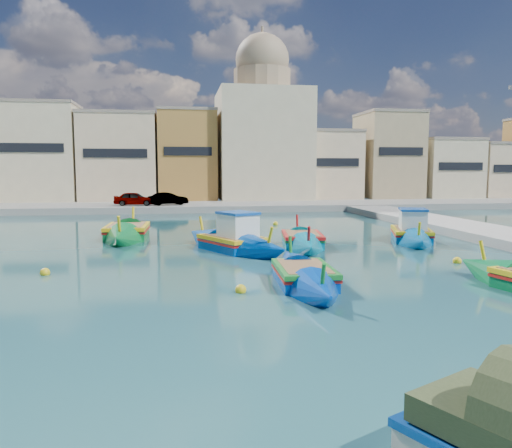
{
  "coord_description": "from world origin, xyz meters",
  "views": [
    {
      "loc": [
        0.5,
        -16.51,
        3.89
      ],
      "look_at": [
        4.0,
        6.0,
        1.4
      ],
      "focal_mm": 35.0,
      "sensor_mm": 36.0,
      "label": 1
    }
  ],
  "objects_px": {
    "luzzu_blue_cabin": "(233,243)",
    "luzzu_blue_south": "(304,277)",
    "luzzu_cyan_mid": "(302,241)",
    "luzzu_green": "(127,233)",
    "luzzu_turquoise_cabin": "(411,234)",
    "church_block": "(262,130)"
  },
  "relations": [
    {
      "from": "luzzu_blue_cabin",
      "to": "luzzu_blue_south",
      "type": "xyz_separation_m",
      "value": [
        1.62,
        -7.46,
        -0.12
      ]
    },
    {
      "from": "luzzu_cyan_mid",
      "to": "luzzu_green",
      "type": "relative_size",
      "value": 0.94
    },
    {
      "from": "luzzu_blue_cabin",
      "to": "luzzu_cyan_mid",
      "type": "bearing_deg",
      "value": 13.58
    },
    {
      "from": "luzzu_turquoise_cabin",
      "to": "luzzu_blue_south",
      "type": "relative_size",
      "value": 1.12
    },
    {
      "from": "church_block",
      "to": "luzzu_turquoise_cabin",
      "type": "distance_m",
      "value": 32.12
    },
    {
      "from": "luzzu_turquoise_cabin",
      "to": "luzzu_cyan_mid",
      "type": "height_order",
      "value": "luzzu_turquoise_cabin"
    },
    {
      "from": "church_block",
      "to": "luzzu_blue_south",
      "type": "xyz_separation_m",
      "value": [
        -5.32,
        -40.27,
        -8.17
      ]
    },
    {
      "from": "church_block",
      "to": "luzzu_blue_cabin",
      "type": "distance_m",
      "value": 34.48
    },
    {
      "from": "luzzu_green",
      "to": "luzzu_cyan_mid",
      "type": "bearing_deg",
      "value": -25.21
    },
    {
      "from": "luzzu_green",
      "to": "luzzu_blue_south",
      "type": "bearing_deg",
      "value": -60.69
    },
    {
      "from": "church_block",
      "to": "luzzu_blue_cabin",
      "type": "relative_size",
      "value": 2.34
    },
    {
      "from": "church_block",
      "to": "luzzu_green",
      "type": "height_order",
      "value": "church_block"
    },
    {
      "from": "luzzu_green",
      "to": "luzzu_blue_south",
      "type": "relative_size",
      "value": 1.1
    },
    {
      "from": "luzzu_cyan_mid",
      "to": "luzzu_green",
      "type": "bearing_deg",
      "value": 154.79
    },
    {
      "from": "church_block",
      "to": "luzzu_cyan_mid",
      "type": "height_order",
      "value": "church_block"
    },
    {
      "from": "luzzu_green",
      "to": "luzzu_blue_cabin",
      "type": "bearing_deg",
      "value": -43.41
    },
    {
      "from": "luzzu_turquoise_cabin",
      "to": "luzzu_green",
      "type": "relative_size",
      "value": 1.02
    },
    {
      "from": "church_block",
      "to": "luzzu_blue_cabin",
      "type": "xyz_separation_m",
      "value": [
        -6.94,
        -32.8,
        -8.05
      ]
    },
    {
      "from": "church_block",
      "to": "luzzu_green",
      "type": "bearing_deg",
      "value": -114.22
    },
    {
      "from": "luzzu_green",
      "to": "luzzu_turquoise_cabin",
      "type": "bearing_deg",
      "value": -12.01
    },
    {
      "from": "luzzu_cyan_mid",
      "to": "church_block",
      "type": "bearing_deg",
      "value": 84.13
    },
    {
      "from": "luzzu_blue_cabin",
      "to": "luzzu_blue_south",
      "type": "bearing_deg",
      "value": -77.76
    }
  ]
}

